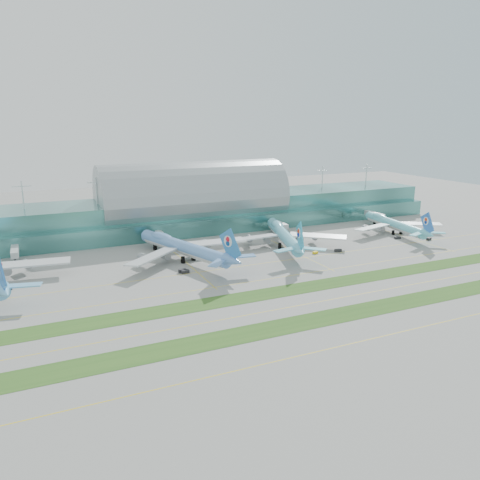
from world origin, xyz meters
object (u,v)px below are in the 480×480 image
airliner_b (182,246)px  airliner_c (284,235)px  airliner_d (394,224)px  terminal (193,206)px

airliner_b → airliner_c: 59.62m
airliner_b → airliner_c: (59.60, 1.59, -0.24)m
airliner_b → airliner_c: bearing=-17.4°
airliner_d → terminal: bearing=156.6°
terminal → airliner_c: 72.25m
terminal → airliner_d: bearing=-31.0°
terminal → airliner_b: size_ratio=4.27×
airliner_b → airliner_c: airliner_b is taller
airliner_c → airliner_d: (78.41, -0.68, -0.82)m
terminal → airliner_b: (-28.73, -66.49, -7.25)m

